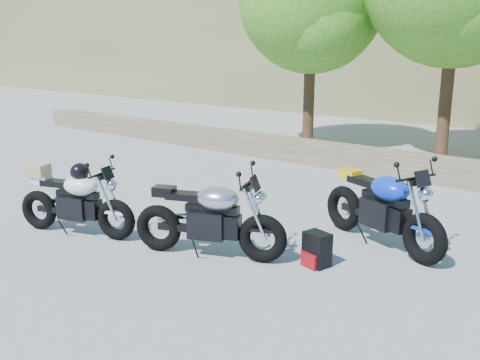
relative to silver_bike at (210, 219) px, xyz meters
name	(u,v)px	position (x,y,z in m)	size (l,w,h in m)	color
ground	(180,248)	(-0.49, -0.05, -0.48)	(90.00, 90.00, 0.00)	gray
stone_wall	(368,160)	(-0.49, 5.45, -0.23)	(22.00, 0.55, 0.50)	brown
tree_decid_left	(314,0)	(-2.88, 7.09, 3.15)	(3.67, 3.67, 5.62)	#382314
silver_bike	(210,219)	(0.00, 0.00, 0.00)	(1.88, 0.93, 0.99)	black
white_bike	(75,199)	(-2.00, -0.56, 0.02)	(1.79, 0.79, 1.02)	black
blue_bike	(382,209)	(1.51, 1.67, 0.03)	(2.00, 0.95, 1.05)	black
backpack	(316,250)	(1.19, 0.57, -0.28)	(0.35, 0.32, 0.41)	black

